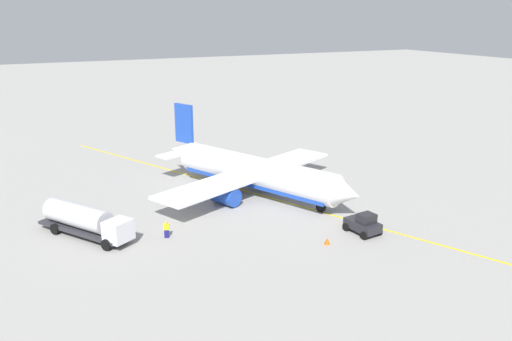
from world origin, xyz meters
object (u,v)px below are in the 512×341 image
Objects in this scene: airplane at (253,172)px; safety_cone_nose at (327,241)px; refueling_worker at (166,230)px; fuel_tanker at (85,220)px; pushback_tug at (363,224)px.

safety_cone_nose is (16.65, -0.21, -2.35)m from airplane.
refueling_worker is 15.70m from safety_cone_nose.
fuel_tanker is at bearing -120.63° from safety_cone_nose.
airplane is at bearing 102.62° from fuel_tanker.
fuel_tanker is 6.30× the size of refueling_worker.
safety_cone_nose is at bearing -0.73° from airplane.
safety_cone_nose is (12.05, 20.34, -1.41)m from fuel_tanker.
fuel_tanker reaches higher than pushback_tug.
fuel_tanker is 16.53× the size of safety_cone_nose.
fuel_tanker is at bearing -114.54° from pushback_tug.
pushback_tug is 4.79m from safety_cone_nose.
airplane is 2.64× the size of fuel_tanker.
pushback_tug is 5.82× the size of safety_cone_nose.
airplane is 16.65× the size of refueling_worker.
airplane reaches higher than refueling_worker.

